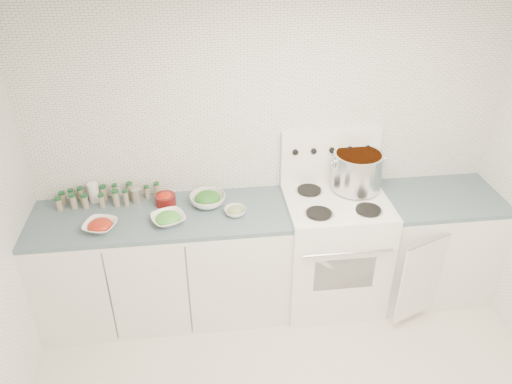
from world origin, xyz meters
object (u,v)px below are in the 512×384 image
object	(u,v)px
stove	(333,247)
bowl_snowpea	(168,218)
bowl_tomato	(100,225)
stock_pot	(357,170)

from	to	relation	value
stove	bowl_snowpea	world-z (taller)	stove
bowl_tomato	bowl_snowpea	xyz separation A→B (m)	(0.46, 0.03, 0.00)
stock_pot	bowl_snowpea	world-z (taller)	stock_pot
stove	stock_pot	distance (m)	0.64
bowl_tomato	bowl_snowpea	distance (m)	0.46
bowl_tomato	bowl_snowpea	world-z (taller)	bowl_snowpea
stove	bowl_snowpea	distance (m)	1.31
stove	bowl_snowpea	xyz separation A→B (m)	(-1.24, -0.10, 0.44)
stock_pot	bowl_tomato	distance (m)	1.90
stove	bowl_tomato	world-z (taller)	stove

